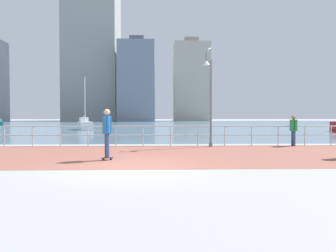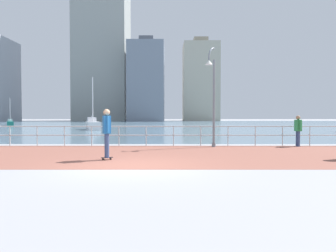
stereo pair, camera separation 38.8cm
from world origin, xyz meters
name	(u,v)px [view 1 (the left image)]	position (x,y,z in m)	size (l,w,h in m)	color
ground	(153,126)	(0.00, 40.00, 0.00)	(220.00, 220.00, 0.00)	#9E9EA3
brick_paving	(139,154)	(0.00, 3.06, 0.00)	(28.00, 7.47, 0.01)	#935647
harbor_water	(154,124)	(0.00, 51.79, 0.00)	(180.00, 88.00, 0.00)	slate
waterfront_railing	(143,132)	(0.00, 6.79, 0.71)	(25.25, 0.06, 1.03)	#B2BCC1
lamppost	(209,92)	(3.29, 6.05, 2.70)	(0.58, 0.72, 4.89)	slate
skateboarder	(107,129)	(-1.01, 1.40, 1.07)	(0.41, 0.55, 1.77)	black
bystander	(293,128)	(7.65, 6.44, 0.91)	(0.27, 0.56, 1.56)	#384C7A
sailboat_white	(85,125)	(-7.35, 26.65, 0.56)	(2.56, 4.37, 5.87)	white
tower_glass	(191,82)	(11.64, 95.84, 12.49)	(11.20, 11.58, 26.64)	#B2AD99
tower_concrete	(137,82)	(-5.29, 87.87, 11.63)	(10.46, 13.85, 24.91)	slate
tower_beige	(93,49)	(-20.35, 97.83, 23.34)	(16.51, 16.89, 48.34)	#939993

